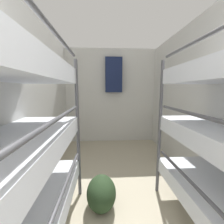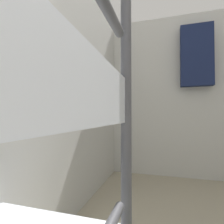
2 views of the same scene
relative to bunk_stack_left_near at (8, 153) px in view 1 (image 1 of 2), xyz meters
name	(u,v)px [view 1 (image 1 of 2)]	position (x,y,z in m)	size (l,w,h in m)	color
wall_left	(19,104)	(-0.37, 0.86, 0.25)	(0.06, 4.61, 2.53)	silver
wall_right	(214,103)	(2.11, 0.86, 0.25)	(0.06, 4.61, 2.53)	silver
wall_back	(111,96)	(0.87, 3.14, 0.25)	(2.54, 0.06, 2.53)	silver
bunk_stack_left_near	(8,153)	(0.00, 0.00, 0.00)	(0.68, 1.78, 1.85)	#4C4C51
duffel_bag	(101,192)	(0.63, 0.68, -0.83)	(0.36, 0.54, 0.36)	#23381E
hanging_coat	(114,75)	(0.95, 2.99, 0.81)	(0.44, 0.12, 0.90)	#192347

